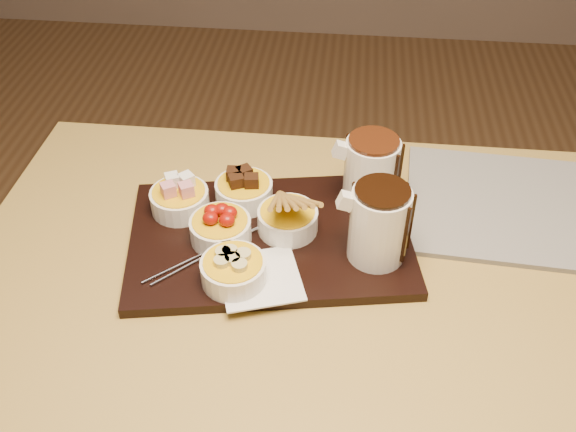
# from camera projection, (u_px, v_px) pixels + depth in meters

# --- Properties ---
(dining_table) EXTENTS (1.20, 0.80, 0.75)m
(dining_table) POSITION_uv_depth(u_px,v_px,m) (330.00, 322.00, 1.07)
(dining_table) COLOR #A98B3F
(dining_table) RESTS_ON ground
(serving_board) EXTENTS (0.51, 0.38, 0.02)m
(serving_board) POSITION_uv_depth(u_px,v_px,m) (270.00, 238.00, 1.06)
(serving_board) COLOR black
(serving_board) RESTS_ON dining_table
(napkin) EXTENTS (0.15, 0.15, 0.00)m
(napkin) POSITION_uv_depth(u_px,v_px,m) (260.00, 278.00, 0.98)
(napkin) COLOR white
(napkin) RESTS_ON serving_board
(bowl_marshmallows) EXTENTS (0.10, 0.10, 0.04)m
(bowl_marshmallows) POSITION_uv_depth(u_px,v_px,m) (180.00, 201.00, 1.09)
(bowl_marshmallows) COLOR white
(bowl_marshmallows) RESTS_ON serving_board
(bowl_cake) EXTENTS (0.10, 0.10, 0.04)m
(bowl_cake) POSITION_uv_depth(u_px,v_px,m) (244.00, 192.00, 1.11)
(bowl_cake) COLOR white
(bowl_cake) RESTS_ON serving_board
(bowl_strawberries) EXTENTS (0.10, 0.10, 0.04)m
(bowl_strawberries) POSITION_uv_depth(u_px,v_px,m) (221.00, 230.00, 1.04)
(bowl_strawberries) COLOR white
(bowl_strawberries) RESTS_ON serving_board
(bowl_biscotti) EXTENTS (0.10, 0.10, 0.04)m
(bowl_biscotti) POSITION_uv_depth(u_px,v_px,m) (288.00, 220.00, 1.06)
(bowl_biscotti) COLOR white
(bowl_biscotti) RESTS_ON serving_board
(bowl_bananas) EXTENTS (0.10, 0.10, 0.04)m
(bowl_bananas) POSITION_uv_depth(u_px,v_px,m) (234.00, 271.00, 0.97)
(bowl_bananas) COLOR white
(bowl_bananas) RESTS_ON serving_board
(pitcher_dark_chocolate) EXTENTS (0.11, 0.11, 0.13)m
(pitcher_dark_chocolate) POSITION_uv_depth(u_px,v_px,m) (379.00, 225.00, 0.98)
(pitcher_dark_chocolate) COLOR silver
(pitcher_dark_chocolate) RESTS_ON serving_board
(pitcher_milk_chocolate) EXTENTS (0.11, 0.11, 0.13)m
(pitcher_milk_chocolate) POSITION_uv_depth(u_px,v_px,m) (371.00, 173.00, 1.08)
(pitcher_milk_chocolate) COLOR silver
(pitcher_milk_chocolate) RESTS_ON serving_board
(fondue_skewers) EXTENTS (0.20, 0.21, 0.01)m
(fondue_skewers) POSITION_uv_depth(u_px,v_px,m) (215.00, 248.00, 1.03)
(fondue_skewers) COLOR silver
(fondue_skewers) RESTS_ON serving_board
(newspaper) EXTENTS (0.39, 0.32, 0.01)m
(newspaper) POSITION_uv_depth(u_px,v_px,m) (515.00, 207.00, 1.13)
(newspaper) COLOR beige
(newspaper) RESTS_ON dining_table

